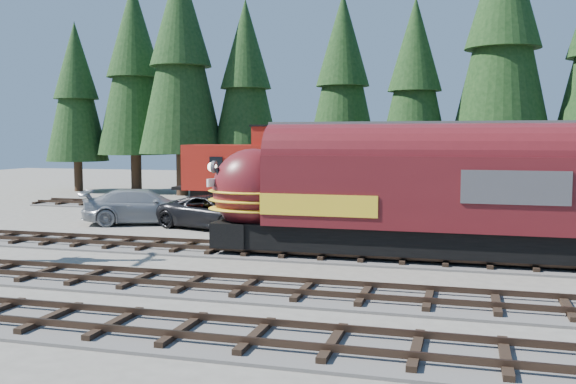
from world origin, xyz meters
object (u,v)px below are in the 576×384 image
(caboose, at_px, (260,171))
(pickup_truck_a, at_px, (215,212))
(locomotive, at_px, (379,199))
(pickup_truck_b, at_px, (143,206))
(depot, at_px, (419,172))

(caboose, height_order, pickup_truck_a, caboose)
(locomotive, height_order, pickup_truck_a, locomotive)
(pickup_truck_a, xyz_separation_m, pickup_truck_b, (-4.41, 0.77, 0.08))
(pickup_truck_a, bearing_deg, depot, -69.23)
(pickup_truck_a, bearing_deg, caboose, 18.79)
(caboose, distance_m, pickup_truck_b, 8.62)
(locomotive, bearing_deg, pickup_truck_b, 153.77)
(depot, xyz_separation_m, pickup_truck_b, (-14.42, 0.11, -2.04))
(pickup_truck_b, bearing_deg, depot, -114.09)
(locomotive, distance_m, pickup_truck_b, 15.01)
(caboose, distance_m, pickup_truck_a, 8.32)
(depot, xyz_separation_m, caboose, (-10.27, 7.50, -0.51))
(caboose, bearing_deg, locomotive, -56.54)
(pickup_truck_b, bearing_deg, caboose, -53.00)
(depot, bearing_deg, pickup_truck_b, 179.57)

